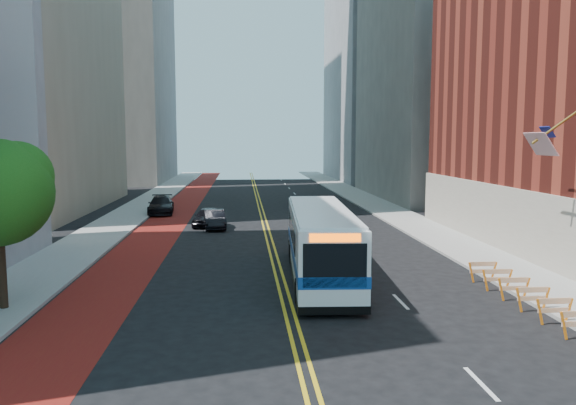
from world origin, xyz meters
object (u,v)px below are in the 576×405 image
at_px(transit_bus, 320,242).
at_px(car_b, 215,219).
at_px(car_a, 207,217).
at_px(car_c, 161,205).

distance_m(transit_bus, car_b, 17.26).
height_order(transit_bus, car_a, transit_bus).
xyz_separation_m(transit_bus, car_a, (-6.56, 17.50, -1.09)).
xyz_separation_m(car_a, car_b, (0.63, -1.33, -0.02)).
bearing_deg(transit_bus, car_a, 113.68).
relative_size(transit_bus, car_a, 2.99).
relative_size(transit_bus, car_b, 2.96).
relative_size(car_a, car_b, 0.99).
height_order(car_a, car_b, car_a).
bearing_deg(car_c, car_a, -64.01).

